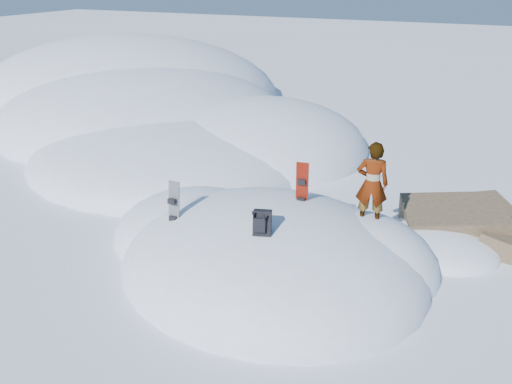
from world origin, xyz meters
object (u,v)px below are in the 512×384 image
at_px(snowboard_dark, 174,211).
at_px(person, 372,184).
at_px(backpack, 262,223).
at_px(snowboard_red, 302,193).

distance_m(snowboard_dark, person, 4.35).
bearing_deg(snowboard_dark, backpack, -7.36).
xyz_separation_m(snowboard_red, person, (1.51, 0.15, 0.42)).
bearing_deg(snowboard_dark, person, 22.10).
bearing_deg(backpack, person, 30.60).
bearing_deg(snowboard_red, snowboard_dark, -156.32).
distance_m(snowboard_red, person, 1.58).
distance_m(snowboard_red, backpack, 1.79).
bearing_deg(backpack, snowboard_dark, 155.97).
xyz_separation_m(snowboard_red, backpack, (-0.21, -1.78, 0.04)).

